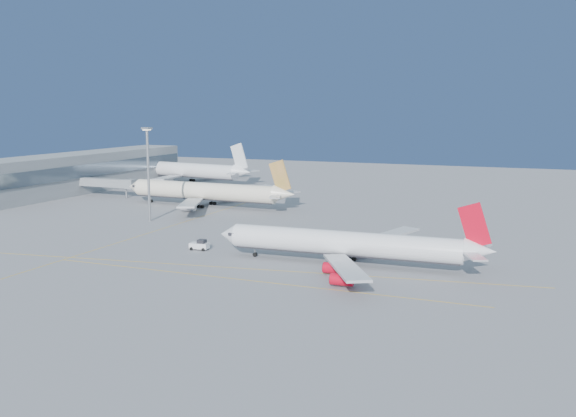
{
  "coord_description": "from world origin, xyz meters",
  "views": [
    {
      "loc": [
        56.74,
        -121.81,
        32.85
      ],
      "look_at": [
        -4.82,
        29.9,
        7.0
      ],
      "focal_mm": 40.0,
      "sensor_mm": 36.0,
      "label": 1
    }
  ],
  "objects_px": {
    "airliner_etihad": "(207,192)",
    "airliner_third": "(186,170)",
    "light_mast": "(148,166)",
    "pushback_tug": "(200,245)",
    "airliner_virgin": "(349,244)"
  },
  "relations": [
    {
      "from": "pushback_tug",
      "to": "light_mast",
      "type": "distance_m",
      "value": 45.8
    },
    {
      "from": "airliner_virgin",
      "to": "light_mast",
      "type": "height_order",
      "value": "light_mast"
    },
    {
      "from": "airliner_etihad",
      "to": "airliner_third",
      "type": "distance_m",
      "value": 71.38
    },
    {
      "from": "pushback_tug",
      "to": "airliner_third",
      "type": "bearing_deg",
      "value": 118.36
    },
    {
      "from": "light_mast",
      "to": "pushback_tug",
      "type": "bearing_deg",
      "value": -40.61
    },
    {
      "from": "airliner_virgin",
      "to": "pushback_tug",
      "type": "xyz_separation_m",
      "value": [
        -36.41,
        0.79,
        -3.3
      ]
    },
    {
      "from": "airliner_etihad",
      "to": "light_mast",
      "type": "xyz_separation_m",
      "value": [
        -2.1,
        -30.72,
        10.98
      ]
    },
    {
      "from": "airliner_etihad",
      "to": "pushback_tug",
      "type": "height_order",
      "value": "airliner_etihad"
    },
    {
      "from": "airliner_virgin",
      "to": "pushback_tug",
      "type": "bearing_deg",
      "value": 177.09
    },
    {
      "from": "light_mast",
      "to": "airliner_virgin",
      "type": "bearing_deg",
      "value": -22.69
    },
    {
      "from": "airliner_etihad",
      "to": "airliner_third",
      "type": "bearing_deg",
      "value": 128.23
    },
    {
      "from": "airliner_virgin",
      "to": "airliner_third",
      "type": "xyz_separation_m",
      "value": [
        -109.7,
        117.02,
        1.12
      ]
    },
    {
      "from": "airliner_third",
      "to": "pushback_tug",
      "type": "xyz_separation_m",
      "value": [
        73.29,
        -116.23,
        -4.42
      ]
    },
    {
      "from": "airliner_etihad",
      "to": "airliner_third",
      "type": "xyz_separation_m",
      "value": [
        -42.52,
        57.33,
        0.48
      ]
    },
    {
      "from": "airliner_etihad",
      "to": "airliner_third",
      "type": "height_order",
      "value": "airliner_third"
    }
  ]
}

